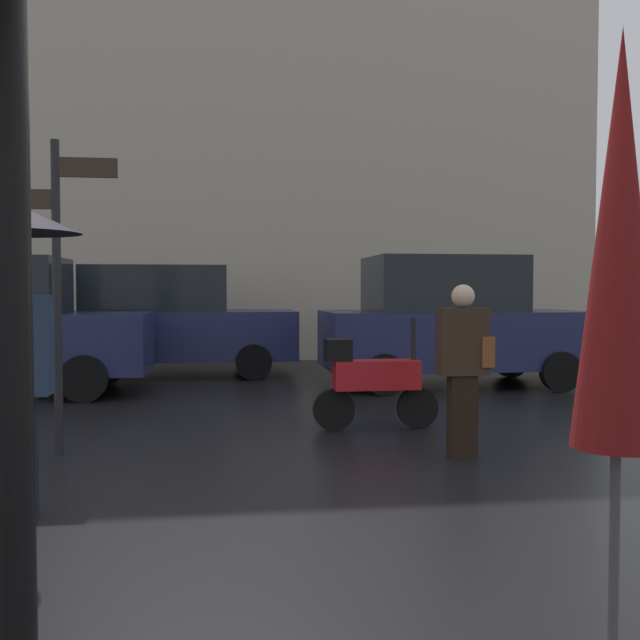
{
  "coord_description": "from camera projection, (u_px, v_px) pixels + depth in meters",
  "views": [
    {
      "loc": [
        0.08,
        -2.83,
        1.54
      ],
      "look_at": [
        1.07,
        4.17,
        1.25
      ],
      "focal_mm": 39.97,
      "sensor_mm": 36.0,
      "label": 1
    }
  ],
  "objects": [
    {
      "name": "building_block",
      "position": [
        215.0,
        53.0,
        16.74
      ],
      "size": [
        17.54,
        3.1,
        14.28
      ],
      "primitive_type": "cube",
      "color": "#B2A893",
      "rests_on": "ground"
    },
    {
      "name": "folded_patio_umbrella_far",
      "position": [
        619.0,
        275.0,
        2.43
      ],
      "size": [
        0.45,
        0.45,
        2.43
      ],
      "color": "black",
      "rests_on": "ground"
    },
    {
      "name": "pedestrian_with_bag",
      "position": [
        464.0,
        360.0,
        6.53
      ],
      "size": [
        0.49,
        0.24,
        1.59
      ],
      "rotation": [
        0.0,
        0.0,
        0.83
      ],
      "color": "black",
      "rests_on": "ground"
    },
    {
      "name": "pedestrian_with_umbrella",
      "position": [
        11.0,
        283.0,
        4.74
      ],
      "size": [
        0.92,
        0.92,
        2.13
      ],
      "rotation": [
        0.0,
        0.0,
        5.27
      ],
      "color": "black",
      "rests_on": "ground"
    },
    {
      "name": "parked_scooter",
      "position": [
        372.0,
        380.0,
        7.86
      ],
      "size": [
        1.41,
        0.32,
        1.23
      ],
      "rotation": [
        0.0,
        0.0,
        0.33
      ],
      "color": "black",
      "rests_on": "ground"
    },
    {
      "name": "street_signpost",
      "position": [
        57.0,
        265.0,
        6.61
      ],
      "size": [
        1.08,
        0.08,
        2.93
      ],
      "color": "black",
      "rests_on": "ground"
    },
    {
      "name": "parked_car_left",
      "position": [
        450.0,
        322.0,
        11.49
      ],
      "size": [
        4.21,
        2.06,
        2.08
      ],
      "rotation": [
        0.0,
        0.0,
        0.05
      ],
      "color": "#1E234C",
      "rests_on": "ground"
    },
    {
      "name": "parked_car_distant",
      "position": [
        166.0,
        321.0,
        12.88
      ],
      "size": [
        4.52,
        2.02,
        1.98
      ],
      "rotation": [
        0.0,
        0.0,
        3.0
      ],
      "color": "#1E234C",
      "rests_on": "ground"
    }
  ]
}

